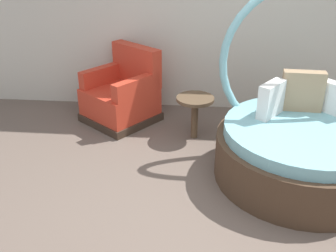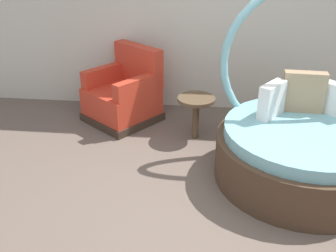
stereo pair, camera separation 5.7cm
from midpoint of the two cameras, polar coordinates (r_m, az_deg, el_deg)
ground_plane at (r=3.54m, az=7.07°, el=-13.52°), size 8.00×8.00×0.02m
round_daybed at (r=4.11m, az=19.19°, el=-2.11°), size 1.68×1.68×1.89m
red_armchair at (r=5.13m, az=-5.99°, el=4.41°), size 1.12×1.12×0.94m
side_table at (r=4.60m, az=4.46°, el=3.07°), size 0.44×0.44×0.52m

